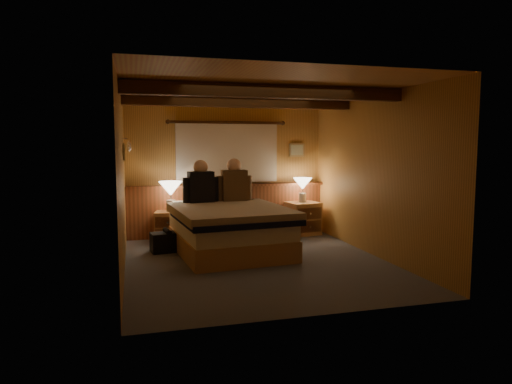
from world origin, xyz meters
name	(u,v)px	position (x,y,z in m)	size (l,w,h in m)	color
floor	(257,262)	(0.00, 0.00, 0.00)	(4.20, 4.20, 0.00)	#4E535D
ceiling	(257,90)	(0.00, 0.00, 2.40)	(4.20, 4.20, 0.00)	tan
wall_back	(227,170)	(0.00, 2.10, 1.20)	(3.60, 3.60, 0.00)	#C38F46
wall_left	(122,180)	(-1.80, 0.00, 1.20)	(4.20, 4.20, 0.00)	#C38F46
wall_right	(373,175)	(1.80, 0.00, 1.20)	(4.20, 4.20, 0.00)	#C38F46
wall_front	(316,193)	(0.00, -2.10, 1.20)	(3.60, 3.60, 0.00)	#C38F46
wainscot	(228,209)	(0.00, 2.04, 0.49)	(3.60, 0.23, 0.94)	brown
curtain_window	(227,152)	(0.00, 2.03, 1.52)	(2.18, 0.09, 1.11)	#482912
ceiling_beams	(254,97)	(0.00, 0.15, 2.31)	(3.60, 1.65, 0.16)	#482912
coat_rail	(128,144)	(-1.72, 1.58, 1.67)	(0.05, 0.55, 0.24)	white
framed_print	(297,150)	(1.35, 2.08, 1.55)	(0.30, 0.04, 0.25)	#A68B53
bed	(229,229)	(-0.26, 0.69, 0.37)	(1.79, 2.22, 0.71)	#B97F4F
nightstand_left	(170,226)	(-1.08, 1.76, 0.26)	(0.55, 0.51, 0.52)	#B97F4F
nightstand_right	(303,218)	(1.36, 1.73, 0.30)	(0.61, 0.57, 0.60)	#B97F4F
lamp_left	(171,190)	(-1.05, 1.75, 0.88)	(0.40, 0.40, 0.52)	silver
lamp_right	(303,185)	(1.34, 1.72, 0.92)	(0.35, 0.35, 0.45)	silver
person_left	(201,185)	(-0.59, 1.36, 1.00)	(0.60, 0.27, 0.73)	black
person_right	(234,183)	(-0.01, 1.42, 1.00)	(0.61, 0.24, 0.74)	#4F361F
duffel_bag	(167,242)	(-1.17, 0.99, 0.16)	(0.54, 0.37, 0.36)	black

